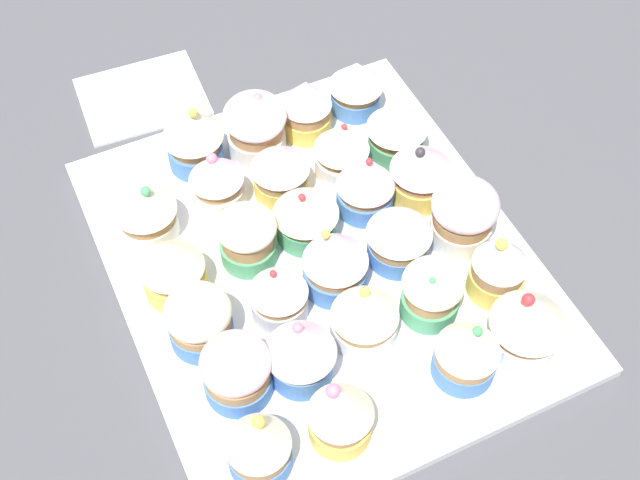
% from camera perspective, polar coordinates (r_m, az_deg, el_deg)
% --- Properties ---
extents(ground_plane, '(1.80, 1.80, 0.03)m').
position_cam_1_polar(ground_plane, '(0.84, -0.00, -2.29)').
color(ground_plane, '#4C4C51').
extents(baking_tray, '(0.45, 0.38, 0.01)m').
position_cam_1_polar(baking_tray, '(0.82, -0.00, -1.47)').
color(baking_tray, silver).
rests_on(baking_tray, ground_plane).
extents(cupcake_0, '(0.07, 0.07, 0.08)m').
position_cam_1_polar(cupcake_0, '(0.76, 13.87, -5.36)').
color(cupcake_0, white).
rests_on(cupcake_0, baking_tray).
extents(cupcake_1, '(0.05, 0.05, 0.08)m').
position_cam_1_polar(cupcake_1, '(0.79, 12.01, -1.69)').
color(cupcake_1, '#EFC651').
rests_on(cupcake_1, baking_tray).
extents(cupcake_2, '(0.06, 0.06, 0.07)m').
position_cam_1_polar(cupcake_2, '(0.81, 9.63, 1.71)').
color(cupcake_2, white).
rests_on(cupcake_2, baking_tray).
extents(cupcake_3, '(0.06, 0.06, 0.07)m').
position_cam_1_polar(cupcake_3, '(0.85, 6.81, 4.59)').
color(cupcake_3, '#EFC651').
rests_on(cupcake_3, baking_tray).
extents(cupcake_4, '(0.06, 0.06, 0.07)m').
position_cam_1_polar(cupcake_4, '(0.88, 5.20, 7.44)').
color(cupcake_4, '#4C9E6B').
rests_on(cupcake_4, baking_tray).
extents(cupcake_5, '(0.06, 0.06, 0.07)m').
position_cam_1_polar(cupcake_5, '(0.93, 2.43, 10.39)').
color(cupcake_5, '#477AC6').
rests_on(cupcake_5, baking_tray).
extents(cupcake_6, '(0.06, 0.06, 0.07)m').
position_cam_1_polar(cupcake_6, '(0.74, 9.89, -7.37)').
color(cupcake_6, '#477AC6').
rests_on(cupcake_6, baking_tray).
extents(cupcake_7, '(0.06, 0.06, 0.06)m').
position_cam_1_polar(cupcake_7, '(0.77, 7.51, -3.47)').
color(cupcake_7, '#4C9E6B').
rests_on(cupcake_7, baking_tray).
extents(cupcake_8, '(0.06, 0.06, 0.08)m').
position_cam_1_polar(cupcake_8, '(0.79, 5.37, 0.55)').
color(cupcake_8, '#477AC6').
rests_on(cupcake_8, baking_tray).
extents(cupcake_9, '(0.06, 0.06, 0.08)m').
position_cam_1_polar(cupcake_9, '(0.83, 3.10, 3.87)').
color(cupcake_9, '#477AC6').
rests_on(cupcake_9, baking_tray).
extents(cupcake_10, '(0.06, 0.06, 0.07)m').
position_cam_1_polar(cupcake_10, '(0.86, 1.45, 6.19)').
color(cupcake_10, white).
rests_on(cupcake_10, baking_tray).
extents(cupcake_11, '(0.05, 0.05, 0.07)m').
position_cam_1_polar(cupcake_11, '(0.90, -0.95, 8.98)').
color(cupcake_11, '#EFC651').
rests_on(cupcake_11, baking_tray).
extents(cupcake_12, '(0.06, 0.06, 0.07)m').
position_cam_1_polar(cupcake_12, '(0.75, 2.70, -5.15)').
color(cupcake_12, white).
rests_on(cupcake_12, baking_tray).
extents(cupcake_13, '(0.06, 0.06, 0.08)m').
position_cam_1_polar(cupcake_13, '(0.77, 0.89, -1.41)').
color(cupcake_13, '#477AC6').
rests_on(cupcake_13, baking_tray).
extents(cupcake_14, '(0.06, 0.06, 0.07)m').
position_cam_1_polar(cupcake_14, '(0.81, -1.14, 1.82)').
color(cupcake_14, '#4C9E6B').
rests_on(cupcake_14, baking_tray).
extents(cupcake_15, '(0.06, 0.06, 0.07)m').
position_cam_1_polar(cupcake_15, '(0.84, -2.57, 4.87)').
color(cupcake_15, '#EFC651').
rests_on(cupcake_15, baking_tray).
extents(cupcake_16, '(0.07, 0.07, 0.08)m').
position_cam_1_polar(cupcake_16, '(0.88, -4.27, 7.69)').
color(cupcake_16, white).
rests_on(cupcake_16, baking_tray).
extents(cupcake_17, '(0.06, 0.06, 0.08)m').
position_cam_1_polar(cupcake_17, '(0.70, 1.40, -11.53)').
color(cupcake_17, '#EFC651').
rests_on(cupcake_17, baking_tray).
extents(cupcake_18, '(0.06, 0.06, 0.08)m').
position_cam_1_polar(cupcake_18, '(0.72, -1.32, -7.44)').
color(cupcake_18, '#477AC6').
rests_on(cupcake_18, baking_tray).
extents(cupcake_19, '(0.05, 0.05, 0.07)m').
position_cam_1_polar(cupcake_19, '(0.76, -2.81, -3.48)').
color(cupcake_19, white).
rests_on(cupcake_19, baking_tray).
extents(cupcake_20, '(0.06, 0.06, 0.06)m').
position_cam_1_polar(cupcake_20, '(0.80, -4.92, 0.22)').
color(cupcake_20, '#4C9E6B').
rests_on(cupcake_20, baking_tray).
extents(cupcake_21, '(0.05, 0.05, 0.07)m').
position_cam_1_polar(cupcake_21, '(0.84, -6.97, 3.93)').
color(cupcake_21, white).
rests_on(cupcake_21, baking_tray).
extents(cupcake_22, '(0.06, 0.06, 0.08)m').
position_cam_1_polar(cupcake_22, '(0.87, -8.56, 6.98)').
color(cupcake_22, '#477AC6').
rests_on(cupcake_22, baking_tray).
extents(cupcake_23, '(0.05, 0.05, 0.07)m').
position_cam_1_polar(cupcake_23, '(0.69, -4.17, -13.59)').
color(cupcake_23, '#477AC6').
rests_on(cupcake_23, baking_tray).
extents(cupcake_24, '(0.06, 0.06, 0.07)m').
position_cam_1_polar(cupcake_24, '(0.72, -5.65, -8.72)').
color(cupcake_24, '#477AC6').
rests_on(cupcake_24, baking_tray).
extents(cupcake_25, '(0.06, 0.06, 0.06)m').
position_cam_1_polar(cupcake_25, '(0.75, -8.14, -5.30)').
color(cupcake_25, '#477AC6').
rests_on(cupcake_25, baking_tray).
extents(cupcake_26, '(0.06, 0.06, 0.07)m').
position_cam_1_polar(cupcake_26, '(0.78, -9.92, -1.81)').
color(cupcake_26, '#EFC651').
rests_on(cupcake_26, baking_tray).
extents(cupcake_27, '(0.06, 0.06, 0.07)m').
position_cam_1_polar(cupcake_27, '(0.83, -11.66, 1.95)').
color(cupcake_27, white).
rests_on(cupcake_27, baking_tray).
extents(napkin, '(0.12, 0.14, 0.01)m').
position_cam_1_polar(napkin, '(1.00, -11.89, 9.47)').
color(napkin, white).
rests_on(napkin, ground_plane).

